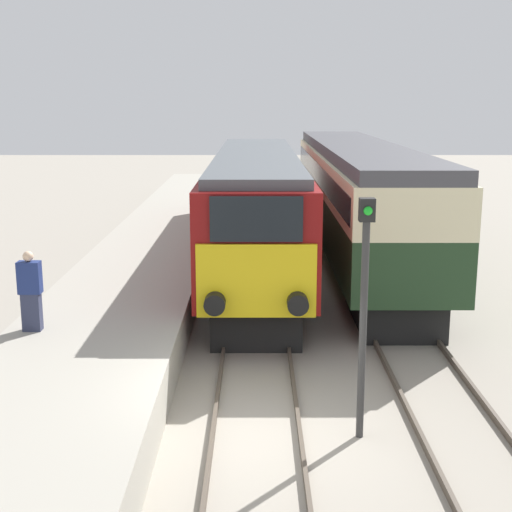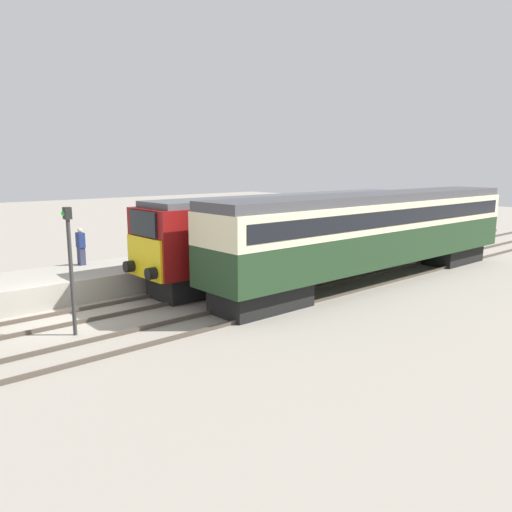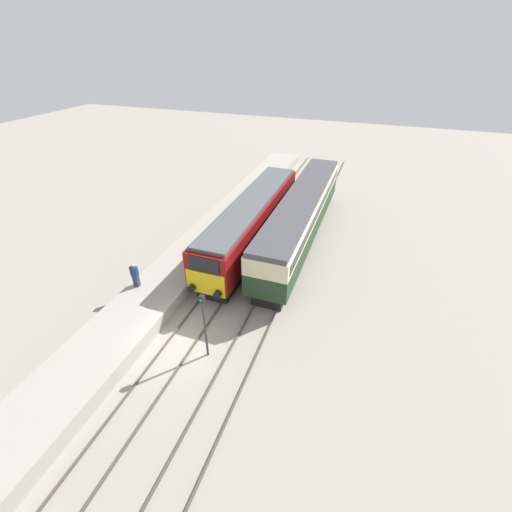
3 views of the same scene
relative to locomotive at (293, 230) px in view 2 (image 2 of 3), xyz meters
The scene contains 8 objects.
ground_plane 11.40m from the locomotive, 90.00° to the right, with size 120.00×120.00×0.00m, color gray.
platform_left 4.90m from the locomotive, 135.98° to the right, with size 3.50×50.00×0.92m.
rails_near_track 6.53m from the locomotive, 90.00° to the right, with size 1.51×60.00×0.14m.
rails_far_track 7.37m from the locomotive, 61.22° to the right, with size 1.50×60.00×0.14m.
locomotive is the anchor object (origin of this frame).
passenger_carriage 3.88m from the locomotive, 28.49° to the left, with size 2.75×18.12×3.98m.
person_on_platform 9.59m from the locomotive, 117.79° to the right, with size 0.44×0.26×1.62m.
signal_post 11.37m from the locomotive, 81.40° to the right, with size 0.24×0.28×3.96m.
Camera 2 is at (16.52, -5.52, 5.18)m, focal length 35.00 mm.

